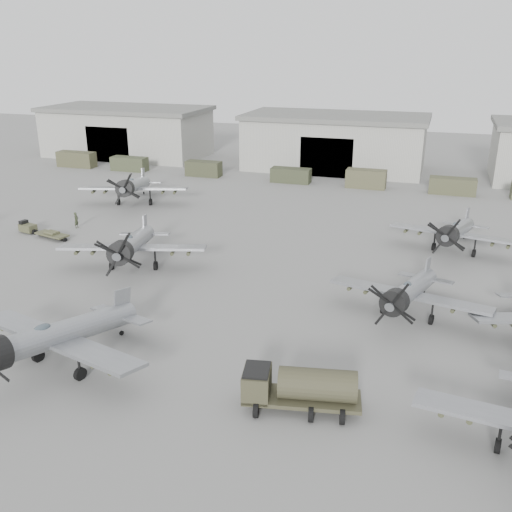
{
  "coord_description": "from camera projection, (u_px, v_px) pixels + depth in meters",
  "views": [
    {
      "loc": [
        16.48,
        -30.38,
        19.28
      ],
      "look_at": [
        2.63,
        12.35,
        2.5
      ],
      "focal_mm": 40.0,
      "sensor_mm": 36.0,
      "label": 1
    }
  ],
  "objects": [
    {
      "name": "aircraft_mid_2",
      "position": [
        409.0,
        292.0,
        41.77
      ],
      "size": [
        12.08,
        10.87,
        4.8
      ],
      "rotation": [
        0.0,
        0.0,
        -0.21
      ],
      "color": "gray",
      "rests_on": "ground"
    },
    {
      "name": "aircraft_near_1",
      "position": [
        53.0,
        337.0,
        34.94
      ],
      "size": [
        13.2,
        11.88,
        5.26
      ],
      "rotation": [
        0.0,
        0.0,
        -0.26
      ],
      "color": "gray",
      "rests_on": "ground"
    },
    {
      "name": "support_truck_4",
      "position": [
        366.0,
        179.0,
        80.71
      ],
      "size": [
        5.59,
        2.2,
        2.6
      ],
      "primitive_type": "cube",
      "color": "#4A4930",
      "rests_on": "ground"
    },
    {
      "name": "hangar_center",
      "position": [
        335.0,
        142.0,
        92.27
      ],
      "size": [
        29.0,
        14.8,
        8.7
      ],
      "color": "#A6A59B",
      "rests_on": "ground"
    },
    {
      "name": "support_truck_0",
      "position": [
        77.0,
        159.0,
        94.52
      ],
      "size": [
        6.45,
        2.2,
        2.52
      ],
      "primitive_type": "cube",
      "color": "#44442C",
      "rests_on": "ground"
    },
    {
      "name": "ground",
      "position": [
        163.0,
        347.0,
        38.58
      ],
      "size": [
        220.0,
        220.0,
        0.0
      ],
      "primitive_type": "plane",
      "color": "slate",
      "rests_on": "ground"
    },
    {
      "name": "aircraft_far_1",
      "position": [
        456.0,
        231.0,
        54.89
      ],
      "size": [
        12.72,
        11.45,
        5.05
      ],
      "rotation": [
        0.0,
        0.0,
        -0.21
      ],
      "color": "gray",
      "rests_on": "ground"
    },
    {
      "name": "aircraft_mid_1",
      "position": [
        132.0,
        245.0,
        50.87
      ],
      "size": [
        13.28,
        11.95,
        5.31
      ],
      "rotation": [
        0.0,
        0.0,
        0.3
      ],
      "color": "gray",
      "rests_on": "ground"
    },
    {
      "name": "ground_crew",
      "position": [
        76.0,
        220.0,
        63.26
      ],
      "size": [
        0.47,
        0.67,
        1.78
      ],
      "primitive_type": "imported",
      "rotation": [
        0.0,
        0.0,
        1.64
      ],
      "color": "#323925",
      "rests_on": "ground"
    },
    {
      "name": "support_truck_2",
      "position": [
        204.0,
        169.0,
        87.96
      ],
      "size": [
        5.44,
        2.2,
        2.31
      ],
      "primitive_type": "cube",
      "color": "#373A26",
      "rests_on": "ground"
    },
    {
      "name": "support_truck_1",
      "position": [
        129.0,
        164.0,
        91.72
      ],
      "size": [
        5.88,
        2.2,
        2.21
      ],
      "primitive_type": "cube",
      "color": "#3B412A",
      "rests_on": "ground"
    },
    {
      "name": "hangar_left",
      "position": [
        127.0,
        131.0,
        103.25
      ],
      "size": [
        29.0,
        14.8,
        8.7
      ],
      "color": "#A6A59B",
      "rests_on": "ground"
    },
    {
      "name": "fuel_tanker",
      "position": [
        300.0,
        386.0,
        31.59
      ],
      "size": [
        6.86,
        3.87,
        2.54
      ],
      "rotation": [
        0.0,
        0.0,
        0.18
      ],
      "color": "#393825",
      "rests_on": "ground"
    },
    {
      "name": "support_truck_3",
      "position": [
        291.0,
        175.0,
        83.98
      ],
      "size": [
        5.82,
        2.2,
        2.12
      ],
      "primitive_type": "cube",
      "color": "#343925",
      "rests_on": "ground"
    },
    {
      "name": "tug_trailer",
      "position": [
        37.0,
        230.0,
        61.03
      ],
      "size": [
        6.72,
        2.72,
        1.33
      ],
      "rotation": [
        0.0,
        0.0,
        -0.23
      ],
      "color": "#494A30",
      "rests_on": "ground"
    },
    {
      "name": "aircraft_far_0",
      "position": [
        133.0,
        186.0,
        71.54
      ],
      "size": [
        13.59,
        12.24,
        5.43
      ],
      "rotation": [
        0.0,
        0.0,
        0.29
      ],
      "color": "#93979B",
      "rests_on": "ground"
    },
    {
      "name": "support_truck_5",
      "position": [
        452.0,
        186.0,
        77.4
      ],
      "size": [
        6.17,
        2.2,
        2.24
      ],
      "primitive_type": "cube",
      "color": "#43442C",
      "rests_on": "ground"
    }
  ]
}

